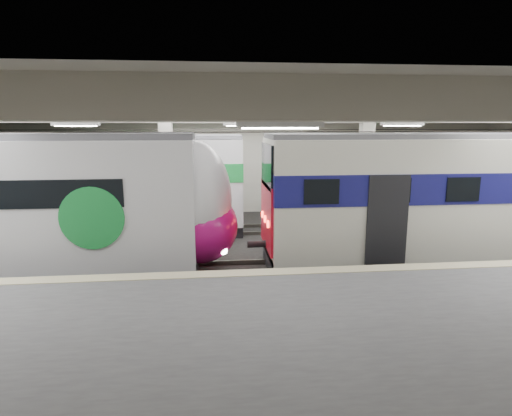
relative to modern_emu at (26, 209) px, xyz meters
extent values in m
cube|color=black|center=(7.14, 0.00, -2.35)|extent=(36.00, 24.00, 0.10)
cube|color=silver|center=(7.14, 0.00, 3.25)|extent=(36.00, 24.00, 0.20)
cube|color=beige|center=(7.14, 10.00, 0.45)|extent=(30.00, 0.10, 5.50)
cube|color=beige|center=(7.14, -10.00, 0.45)|extent=(30.00, 0.10, 5.50)
cube|color=#505052|center=(7.14, -6.50, -1.75)|extent=(30.00, 7.00, 1.10)
cube|color=beige|center=(7.14, -3.25, -1.19)|extent=(30.00, 0.50, 0.02)
cube|color=beige|center=(4.14, 3.00, 0.45)|extent=(0.50, 0.50, 5.50)
cube|color=beige|center=(12.14, 3.00, 0.45)|extent=(0.50, 0.50, 5.50)
cube|color=beige|center=(7.14, 0.00, 2.95)|extent=(30.00, 18.00, 0.50)
cube|color=#59544C|center=(7.14, 0.00, -2.22)|extent=(30.00, 1.52, 0.16)
cube|color=#59544C|center=(7.14, 5.50, -2.22)|extent=(30.00, 1.52, 0.16)
cylinder|color=black|center=(7.14, 0.00, 2.40)|extent=(30.00, 0.03, 0.03)
cylinder|color=black|center=(7.14, 5.50, 2.40)|extent=(30.00, 0.03, 0.03)
cube|color=white|center=(7.14, -2.00, 2.62)|extent=(26.00, 8.40, 0.12)
ellipsoid|color=silver|center=(5.34, 0.00, 0.19)|extent=(2.35, 2.91, 3.91)
ellipsoid|color=#A30D60|center=(5.46, 0.00, -0.69)|extent=(2.50, 2.97, 2.39)
cylinder|color=#198B38|center=(2.41, -1.51, -0.01)|extent=(1.84, 0.06, 1.84)
cube|color=beige|center=(14.73, 0.00, 0.19)|extent=(14.00, 3.07, 3.98)
cube|color=navy|center=(14.73, 0.00, 0.67)|extent=(14.04, 3.13, 0.97)
cube|color=red|center=(7.69, 0.00, -0.37)|extent=(0.08, 2.61, 2.19)
cube|color=black|center=(7.69, 0.00, 1.30)|extent=(0.08, 2.45, 1.43)
cube|color=#4C4C51|center=(14.73, 0.00, 2.26)|extent=(14.00, 2.39, 0.16)
cube|color=black|center=(14.73, 0.00, -1.95)|extent=(14.00, 2.15, 0.70)
cube|color=silver|center=(0.20, 5.50, 0.09)|extent=(14.00, 2.85, 3.80)
cube|color=#198B38|center=(0.20, 5.50, 0.59)|extent=(14.04, 2.91, 0.80)
cube|color=#4C4C51|center=(0.20, 5.50, 2.09)|extent=(13.99, 2.35, 0.16)
cube|color=black|center=(0.20, 5.50, -2.00)|extent=(14.00, 2.55, 0.60)
camera|label=1|loc=(5.87, -13.92, 2.66)|focal=30.00mm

